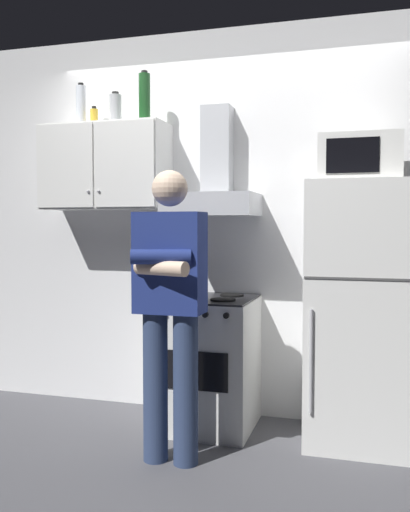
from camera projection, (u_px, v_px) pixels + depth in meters
name	position (u px, v px, depth m)	size (l,w,h in m)	color
ground_plane	(205.00, 441.00, 3.47)	(7.00, 7.00, 0.00)	#4C4C51
back_wall_tiled	(229.00, 224.00, 3.97)	(4.80, 0.10, 2.70)	white
upper_cabinet	(105.00, 167.00, 3.97)	(0.90, 0.37, 0.60)	white
stove_oven	(208.00, 362.00, 3.70)	(0.60, 0.62, 0.87)	white
range_hood	(214.00, 187.00, 3.75)	(0.60, 0.44, 0.75)	#B7BABF
refrigerator	(358.00, 313.00, 3.41)	(0.60, 0.62, 1.60)	white
microwave	(360.00, 159.00, 3.38)	(0.48, 0.37, 0.28)	silver
person_standing	(170.00, 304.00, 3.11)	(0.38, 0.33, 1.64)	navy
bottle_spice_jar	(94.00, 117.00, 3.97)	(0.06, 0.06, 0.13)	gold
bottle_vodka_clear	(81.00, 105.00, 3.99)	(0.07, 0.07, 0.30)	silver
bottle_wine_green	(145.00, 97.00, 3.83)	(0.08, 0.08, 0.34)	#19471E
bottle_canister_steel	(115.00, 109.00, 3.92)	(0.09, 0.09, 0.22)	#B2B5BA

